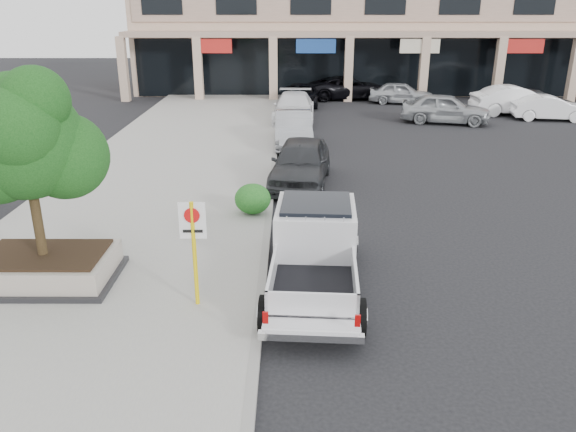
# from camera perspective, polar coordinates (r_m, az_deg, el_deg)

# --- Properties ---
(ground) EXTENTS (120.00, 120.00, 0.00)m
(ground) POSITION_cam_1_polar(r_m,az_deg,el_deg) (12.86, 4.26, -7.86)
(ground) COLOR black
(ground) RESTS_ON ground
(sidewalk) EXTENTS (8.00, 52.00, 0.15)m
(sidewalk) POSITION_cam_1_polar(r_m,az_deg,el_deg) (18.87, -13.91, 1.32)
(sidewalk) COLOR gray
(sidewalk) RESTS_ON ground
(curb) EXTENTS (0.20, 52.00, 0.15)m
(curb) POSITION_cam_1_polar(r_m,az_deg,el_deg) (18.31, -1.83, 1.35)
(curb) COLOR gray
(curb) RESTS_ON ground
(strip_mall) EXTENTS (40.55, 12.43, 9.50)m
(strip_mall) POSITION_cam_1_polar(r_m,az_deg,el_deg) (46.09, 11.94, 18.54)
(strip_mall) COLOR tan
(strip_mall) RESTS_ON ground
(planter) EXTENTS (3.20, 2.20, 0.68)m
(planter) POSITION_cam_1_polar(r_m,az_deg,el_deg) (14.09, -23.42, -4.82)
(planter) COLOR black
(planter) RESTS_ON sidewalk
(planter_tree) EXTENTS (2.90, 2.55, 4.00)m
(planter_tree) POSITION_cam_1_polar(r_m,az_deg,el_deg) (13.27, -24.42, 7.01)
(planter_tree) COLOR black
(planter_tree) RESTS_ON planter
(no_parking_sign) EXTENTS (0.55, 0.09, 2.30)m
(no_parking_sign) POSITION_cam_1_polar(r_m,az_deg,el_deg) (11.64, -9.56, -2.38)
(no_parking_sign) COLOR yellow
(no_parking_sign) RESTS_ON sidewalk
(hedge) EXTENTS (1.10, 0.99, 0.93)m
(hedge) POSITION_cam_1_polar(r_m,az_deg,el_deg) (17.04, -3.61, 1.75)
(hedge) COLOR #164F19
(hedge) RESTS_ON sidewalk
(pickup_truck) EXTENTS (2.44, 5.75, 1.77)m
(pickup_truck) POSITION_cam_1_polar(r_m,az_deg,el_deg) (12.64, 2.72, -3.87)
(pickup_truck) COLOR silver
(pickup_truck) RESTS_ON ground
(curb_car_a) EXTENTS (2.56, 5.05, 1.65)m
(curb_car_a) POSITION_cam_1_polar(r_m,az_deg,el_deg) (20.23, 1.29, 5.46)
(curb_car_a) COLOR #28292C
(curb_car_a) RESTS_ON ground
(curb_car_b) EXTENTS (1.73, 4.76, 1.56)m
(curb_car_b) POSITION_cam_1_polar(r_m,az_deg,el_deg) (26.08, 0.55, 8.83)
(curb_car_b) COLOR #97999E
(curb_car_b) RESTS_ON ground
(curb_car_c) EXTENTS (2.44, 5.50, 1.57)m
(curb_car_c) POSITION_cam_1_polar(r_m,az_deg,el_deg) (31.58, 0.60, 10.93)
(curb_car_c) COLOR white
(curb_car_c) RESTS_ON ground
(curb_car_d) EXTENTS (2.50, 4.96, 1.35)m
(curb_car_d) POSITION_cam_1_polar(r_m,az_deg,el_deg) (37.05, 1.30, 12.20)
(curb_car_d) COLOR black
(curb_car_d) RESTS_ON ground
(lot_car_a) EXTENTS (5.10, 3.09, 1.62)m
(lot_car_a) POSITION_cam_1_polar(r_m,az_deg,el_deg) (32.43, 15.70, 10.48)
(lot_car_a) COLOR #A2A5A9
(lot_car_a) RESTS_ON ground
(lot_car_b) EXTENTS (5.14, 1.98, 1.67)m
(lot_car_b) POSITION_cam_1_polar(r_m,az_deg,el_deg) (36.42, 22.11, 10.83)
(lot_car_b) COLOR white
(lot_car_b) RESTS_ON ground
(lot_car_c) EXTENTS (4.97, 2.37, 1.40)m
(lot_car_c) POSITION_cam_1_polar(r_m,az_deg,el_deg) (37.25, 23.76, 10.58)
(lot_car_c) COLOR #2B2C2F
(lot_car_c) RESTS_ON ground
(lot_car_d) EXTENTS (5.83, 3.21, 1.55)m
(lot_car_d) POSITION_cam_1_polar(r_m,az_deg,el_deg) (39.83, 6.25, 12.83)
(lot_car_d) COLOR black
(lot_car_d) RESTS_ON ground
(lot_car_e) EXTENTS (4.40, 2.52, 1.41)m
(lot_car_e) POSITION_cam_1_polar(r_m,az_deg,el_deg) (38.43, 11.42, 12.16)
(lot_car_e) COLOR #AEB1B6
(lot_car_e) RESTS_ON ground
(lot_car_f) EXTENTS (4.31, 2.00, 1.37)m
(lot_car_f) POSITION_cam_1_polar(r_m,az_deg,el_deg) (35.39, 25.08, 9.91)
(lot_car_f) COLOR white
(lot_car_f) RESTS_ON ground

